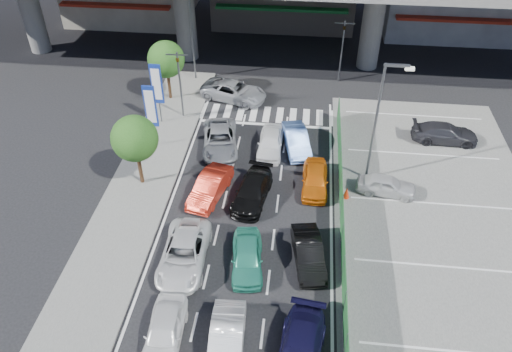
# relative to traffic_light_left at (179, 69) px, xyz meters

# --- Properties ---
(ground) EXTENTS (120.00, 120.00, 0.00)m
(ground) POSITION_rel_traffic_light_left_xyz_m (6.20, -12.00, -3.94)
(ground) COLOR black
(ground) RESTS_ON ground
(parking_lot) EXTENTS (12.00, 28.00, 0.06)m
(parking_lot) POSITION_rel_traffic_light_left_xyz_m (17.20, -10.00, -3.91)
(parking_lot) COLOR #575755
(parking_lot) RESTS_ON ground
(sidewalk_left) EXTENTS (4.00, 30.00, 0.12)m
(sidewalk_left) POSITION_rel_traffic_light_left_xyz_m (-0.80, -8.00, -3.88)
(sidewalk_left) COLOR #575755
(sidewalk_left) RESTS_ON ground
(fence_run) EXTENTS (0.16, 22.00, 1.80)m
(fence_run) POSITION_rel_traffic_light_left_xyz_m (11.50, -11.00, -3.04)
(fence_run) COLOR #1F5A2A
(fence_run) RESTS_ON ground
(traffic_light_left) EXTENTS (1.60, 1.24, 5.20)m
(traffic_light_left) POSITION_rel_traffic_light_left_xyz_m (0.00, 0.00, 0.00)
(traffic_light_left) COLOR #595B60
(traffic_light_left) RESTS_ON ground
(traffic_light_right) EXTENTS (1.60, 1.24, 5.20)m
(traffic_light_right) POSITION_rel_traffic_light_left_xyz_m (11.70, 7.00, 0.00)
(traffic_light_right) COLOR #595B60
(traffic_light_right) RESTS_ON ground
(street_lamp_right) EXTENTS (1.65, 0.22, 8.00)m
(street_lamp_right) POSITION_rel_traffic_light_left_xyz_m (13.37, -6.00, 0.83)
(street_lamp_right) COLOR #595B60
(street_lamp_right) RESTS_ON ground
(street_lamp_left) EXTENTS (1.65, 0.22, 8.00)m
(street_lamp_left) POSITION_rel_traffic_light_left_xyz_m (-0.13, 6.00, 0.83)
(street_lamp_left) COLOR #595B60
(street_lamp_left) RESTS_ON ground
(signboard_near) EXTENTS (0.80, 0.14, 4.70)m
(signboard_near) POSITION_rel_traffic_light_left_xyz_m (-1.00, -4.01, -0.87)
(signboard_near) COLOR #595B60
(signboard_near) RESTS_ON ground
(signboard_far) EXTENTS (0.80, 0.14, 4.70)m
(signboard_far) POSITION_rel_traffic_light_left_xyz_m (-1.40, -1.01, -0.87)
(signboard_far) COLOR #595B60
(signboard_far) RESTS_ON ground
(tree_near) EXTENTS (2.80, 2.80, 4.80)m
(tree_near) POSITION_rel_traffic_light_left_xyz_m (-0.80, -8.00, -0.55)
(tree_near) COLOR #382314
(tree_near) RESTS_ON ground
(tree_far) EXTENTS (2.80, 2.80, 4.80)m
(tree_far) POSITION_rel_traffic_light_left_xyz_m (-1.60, 2.50, -0.55)
(tree_far) COLOR #382314
(tree_far) RESTS_ON ground
(van_white_back_left) EXTENTS (1.83, 4.12, 1.38)m
(van_white_back_left) POSITION_rel_traffic_light_left_xyz_m (3.48, -18.82, -3.25)
(van_white_back_left) COLOR white
(van_white_back_left) RESTS_ON ground
(hatch_white_back_mid) EXTENTS (1.70, 4.27, 1.38)m
(hatch_white_back_mid) POSITION_rel_traffic_light_left_xyz_m (6.32, -19.07, -3.25)
(hatch_white_back_mid) COLOR white
(hatch_white_back_mid) RESTS_ON ground
(sedan_white_mid_left) EXTENTS (2.42, 5.03, 1.38)m
(sedan_white_mid_left) POSITION_rel_traffic_light_left_xyz_m (3.31, -14.17, -3.25)
(sedan_white_mid_left) COLOR silver
(sedan_white_mid_left) RESTS_ON ground
(taxi_teal_mid) EXTENTS (2.05, 4.11, 1.35)m
(taxi_teal_mid) POSITION_rel_traffic_light_left_xyz_m (6.60, -14.03, -3.26)
(taxi_teal_mid) COLOR teal
(taxi_teal_mid) RESTS_ON ground
(hatch_black_mid_right) EXTENTS (2.11, 4.21, 1.32)m
(hatch_black_mid_right) POSITION_rel_traffic_light_left_xyz_m (9.75, -13.40, -3.27)
(hatch_black_mid_right) COLOR black
(hatch_black_mid_right) RESTS_ON ground
(taxi_orange_left) EXTENTS (2.38, 4.41, 1.38)m
(taxi_orange_left) POSITION_rel_traffic_light_left_xyz_m (3.69, -8.72, -3.25)
(taxi_orange_left) COLOR red
(taxi_orange_left) RESTS_ON ground
(sedan_black_mid) EXTENTS (2.45, 4.67, 1.29)m
(sedan_black_mid) POSITION_rel_traffic_light_left_xyz_m (6.25, -8.78, -3.29)
(sedan_black_mid) COLOR black
(sedan_black_mid) RESTS_ON ground
(taxi_orange_right) EXTENTS (1.58, 3.92, 1.34)m
(taxi_orange_right) POSITION_rel_traffic_light_left_xyz_m (9.96, -7.24, -3.27)
(taxi_orange_right) COLOR #D0620E
(taxi_orange_right) RESTS_ON ground
(wagon_silver_front_left) EXTENTS (3.13, 5.29, 1.38)m
(wagon_silver_front_left) POSITION_rel_traffic_light_left_xyz_m (3.45, -3.71, -3.25)
(wagon_silver_front_left) COLOR #96989D
(wagon_silver_front_left) RESTS_ON ground
(sedan_white_front_mid) EXTENTS (1.70, 4.08, 1.38)m
(sedan_white_front_mid) POSITION_rel_traffic_light_left_xyz_m (6.89, -3.66, -3.25)
(sedan_white_front_mid) COLOR white
(sedan_white_front_mid) RESTS_ON ground
(kei_truck_front_right) EXTENTS (2.37, 4.39, 1.37)m
(kei_truck_front_right) POSITION_rel_traffic_light_left_xyz_m (8.62, -3.19, -3.25)
(kei_truck_front_right) COLOR #5A84D0
(kei_truck_front_right) RESTS_ON ground
(crossing_wagon_silver) EXTENTS (5.66, 3.83, 1.44)m
(crossing_wagon_silver) POSITION_rel_traffic_light_left_xyz_m (3.42, 2.99, -3.22)
(crossing_wagon_silver) COLOR #9EA0A6
(crossing_wagon_silver) RESTS_ON ground
(parked_sedan_white) EXTENTS (3.73, 1.91, 1.22)m
(parked_sedan_white) POSITION_rel_traffic_light_left_xyz_m (14.28, -7.33, -3.27)
(parked_sedan_white) COLOR silver
(parked_sedan_white) RESTS_ON parking_lot
(parked_sedan_dgrey) EXTENTS (4.54, 1.94, 1.30)m
(parked_sedan_dgrey) POSITION_rel_traffic_light_left_xyz_m (18.83, -1.21, -3.22)
(parked_sedan_dgrey) COLOR #2C2B31
(parked_sedan_dgrey) RESTS_ON parking_lot
(traffic_cone) EXTENTS (0.48, 0.48, 0.76)m
(traffic_cone) POSITION_rel_traffic_light_left_xyz_m (11.89, -8.03, -3.49)
(traffic_cone) COLOR red
(traffic_cone) RESTS_ON parking_lot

